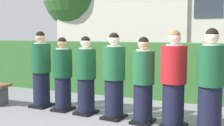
{
  "coord_description": "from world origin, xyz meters",
  "views": [
    {
      "loc": [
        2.28,
        -5.04,
        1.61
      ],
      "look_at": [
        0.0,
        0.0,
        1.05
      ],
      "focal_mm": 47.87,
      "sensor_mm": 36.0,
      "label": 1
    }
  ],
  "objects_px": {
    "student_front_row_3": "(114,78)",
    "student_in_red_blazer": "(174,82)",
    "student_front_row_2": "(86,77)",
    "student_front_row_6": "(210,84)",
    "student_front_row_4": "(143,82)",
    "student_front_row_0": "(41,71)",
    "student_front_row_1": "(63,76)"
  },
  "relations": [
    {
      "from": "student_front_row_1",
      "to": "student_front_row_6",
      "type": "distance_m",
      "value": 2.96
    },
    {
      "from": "student_front_row_2",
      "to": "student_front_row_3",
      "type": "distance_m",
      "value": 0.64
    },
    {
      "from": "student_front_row_4",
      "to": "student_front_row_1",
      "type": "bearing_deg",
      "value": 175.2
    },
    {
      "from": "student_front_row_0",
      "to": "student_front_row_3",
      "type": "distance_m",
      "value": 1.82
    },
    {
      "from": "student_front_row_6",
      "to": "student_front_row_3",
      "type": "bearing_deg",
      "value": 174.56
    },
    {
      "from": "student_front_row_1",
      "to": "student_in_red_blazer",
      "type": "relative_size",
      "value": 0.91
    },
    {
      "from": "student_front_row_0",
      "to": "student_in_red_blazer",
      "type": "xyz_separation_m",
      "value": [
        2.95,
        -0.26,
        0.01
      ]
    },
    {
      "from": "student_front_row_0",
      "to": "student_front_row_1",
      "type": "bearing_deg",
      "value": -6.32
    },
    {
      "from": "student_front_row_4",
      "to": "student_front_row_6",
      "type": "relative_size",
      "value": 0.92
    },
    {
      "from": "student_front_row_3",
      "to": "student_front_row_0",
      "type": "bearing_deg",
      "value": 174.7
    },
    {
      "from": "student_front_row_3",
      "to": "student_front_row_6",
      "type": "bearing_deg",
      "value": -5.44
    },
    {
      "from": "student_front_row_0",
      "to": "student_front_row_3",
      "type": "bearing_deg",
      "value": -5.3
    },
    {
      "from": "student_front_row_6",
      "to": "student_front_row_0",
      "type": "bearing_deg",
      "value": 174.63
    },
    {
      "from": "student_front_row_2",
      "to": "student_front_row_4",
      "type": "xyz_separation_m",
      "value": [
        1.22,
        -0.11,
        -0.0
      ]
    },
    {
      "from": "student_front_row_2",
      "to": "student_front_row_6",
      "type": "relative_size",
      "value": 0.92
    },
    {
      "from": "student_front_row_2",
      "to": "student_front_row_4",
      "type": "distance_m",
      "value": 1.23
    },
    {
      "from": "student_front_row_2",
      "to": "student_in_red_blazer",
      "type": "distance_m",
      "value": 1.78
    },
    {
      "from": "student_front_row_4",
      "to": "student_front_row_0",
      "type": "bearing_deg",
      "value": 174.82
    },
    {
      "from": "student_front_row_1",
      "to": "student_front_row_2",
      "type": "distance_m",
      "value": 0.57
    },
    {
      "from": "student_front_row_0",
      "to": "student_front_row_3",
      "type": "relative_size",
      "value": 1.02
    },
    {
      "from": "student_front_row_0",
      "to": "student_front_row_1",
      "type": "xyz_separation_m",
      "value": [
        0.6,
        -0.07,
        -0.06
      ]
    },
    {
      "from": "student_front_row_0",
      "to": "student_front_row_6",
      "type": "xyz_separation_m",
      "value": [
        3.55,
        -0.33,
        0.02
      ]
    },
    {
      "from": "student_front_row_3",
      "to": "student_in_red_blazer",
      "type": "distance_m",
      "value": 1.14
    },
    {
      "from": "student_front_row_0",
      "to": "student_front_row_6",
      "type": "height_order",
      "value": "student_front_row_6"
    },
    {
      "from": "student_front_row_2",
      "to": "student_front_row_6",
      "type": "height_order",
      "value": "student_front_row_6"
    },
    {
      "from": "student_front_row_1",
      "to": "student_front_row_3",
      "type": "distance_m",
      "value": 1.21
    },
    {
      "from": "student_front_row_0",
      "to": "student_front_row_2",
      "type": "distance_m",
      "value": 1.18
    },
    {
      "from": "student_front_row_0",
      "to": "student_front_row_4",
      "type": "height_order",
      "value": "student_front_row_0"
    },
    {
      "from": "student_front_row_4",
      "to": "student_in_red_blazer",
      "type": "xyz_separation_m",
      "value": [
        0.55,
        -0.04,
        0.06
      ]
    },
    {
      "from": "student_front_row_2",
      "to": "student_front_row_4",
      "type": "bearing_deg",
      "value": -5.09
    },
    {
      "from": "student_front_row_2",
      "to": "student_in_red_blazer",
      "type": "relative_size",
      "value": 0.93
    },
    {
      "from": "student_front_row_3",
      "to": "student_front_row_6",
      "type": "relative_size",
      "value": 0.96
    }
  ]
}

